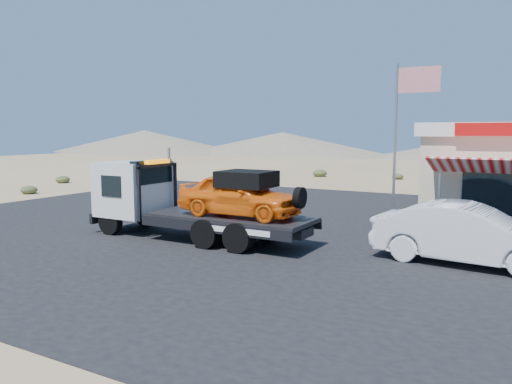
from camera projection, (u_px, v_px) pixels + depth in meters
ground at (221, 237)px, 17.03m from camera, size 120.00×120.00×0.00m
asphalt_lot at (310, 228)px, 18.65m from camera, size 32.00×24.00×0.02m
tow_truck at (193, 197)px, 16.64m from camera, size 7.81×2.32×2.61m
white_sedan at (469, 234)px, 13.45m from camera, size 5.12×2.16×1.64m
flagpole at (402, 127)px, 18.06m from camera, size 1.55×0.10×6.00m
desert_scrub at (85, 186)px, 30.50m from camera, size 23.40×31.76×0.72m
distant_hills at (381, 144)px, 69.25m from camera, size 126.00×48.00×4.20m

